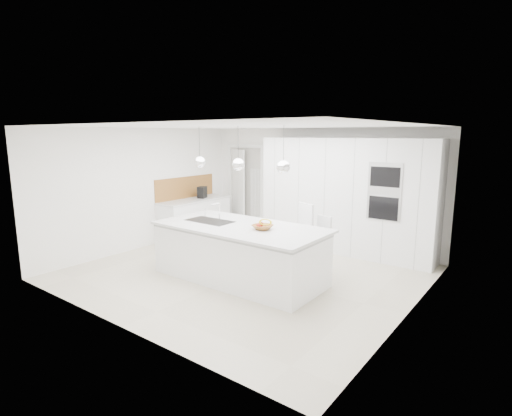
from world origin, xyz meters
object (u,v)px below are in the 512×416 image
Objects in this scene: espresso_machine at (202,192)px; bar_stool_left at (301,240)px; fruit_bowl at (263,227)px; island_base at (239,254)px; bar_stool_right at (320,246)px.

espresso_machine is 3.34m from bar_stool_left.
bar_stool_left is (0.22, 0.82, -0.34)m from fruit_bowl.
island_base is 1.39m from bar_stool_right.
island_base is 10.42× the size of espresso_machine.
bar_stool_right is at bearing 61.59° from fruit_bowl.
fruit_bowl is 3.42m from espresso_machine.
espresso_machine is (-2.53, 1.73, 0.60)m from island_base.
fruit_bowl is at bearing 5.95° from island_base.
bar_stool_left is at bearing 75.07° from fruit_bowl.
bar_stool_left is (3.19, -0.87, -0.44)m from espresso_machine.
espresso_machine is at bearing 150.44° from fruit_bowl.
espresso_machine is (-2.98, 1.69, 0.10)m from fruit_bowl.
bar_stool_left reaches higher than island_base.
bar_stool_right is at bearing 46.52° from bar_stool_left.
bar_stool_left reaches higher than espresso_machine.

